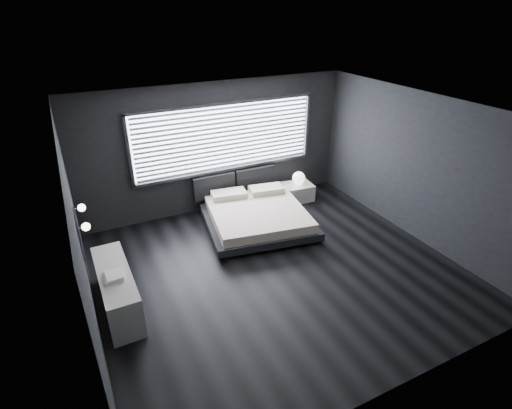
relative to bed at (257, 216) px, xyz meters
name	(u,v)px	position (x,y,z in m)	size (l,w,h in m)	color
room	(279,199)	(-0.36, -1.51, 1.15)	(6.04, 6.00, 2.80)	black
window	(226,138)	(-0.16, 1.19, 1.36)	(4.14, 0.09, 1.52)	white
headboard	(235,182)	(-0.01, 1.13, 0.32)	(1.96, 0.16, 0.52)	black
sconce_near	(86,227)	(-3.24, -1.46, 1.35)	(0.18, 0.11, 0.11)	silver
sconce_far	(81,208)	(-3.24, -0.86, 1.35)	(0.18, 0.11, 0.11)	silver
wall_art_upper	(78,234)	(-3.33, -2.06, 1.60)	(0.01, 0.48, 0.48)	#47474C
wall_art_lower	(84,256)	(-3.33, -1.81, 1.13)	(0.01, 0.48, 0.48)	#47474C
bed	(257,216)	(0.00, 0.00, 0.00)	(2.40, 2.32, 0.54)	black
nightstand	(297,192)	(1.42, 0.73, -0.06)	(0.67, 0.56, 0.39)	silver
orb_lamp	(299,178)	(1.45, 0.75, 0.28)	(0.29, 0.29, 0.29)	white
dresser	(117,290)	(-3.00, -1.26, 0.08)	(0.49, 1.66, 0.66)	silver
book_stack	(113,276)	(-3.03, -1.40, 0.44)	(0.27, 0.35, 0.07)	white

